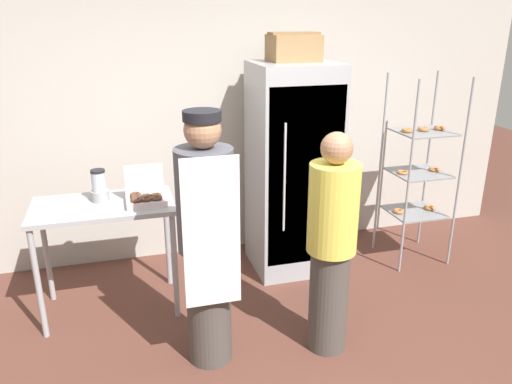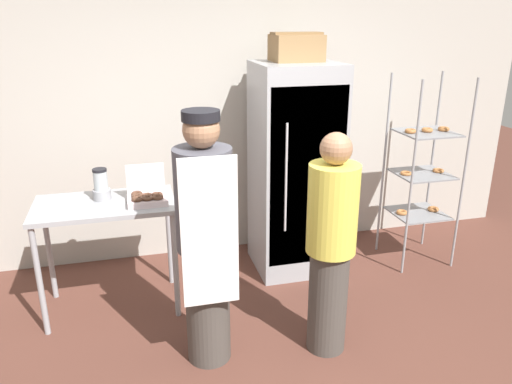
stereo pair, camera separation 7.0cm
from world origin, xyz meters
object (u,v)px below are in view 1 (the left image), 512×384
blender_pitcher (99,187)px  cardboard_storage_box (294,47)px  person_customer (331,245)px  baking_rack (419,171)px  donut_box (146,198)px  refrigerator (293,170)px  person_baker (207,240)px

blender_pitcher → cardboard_storage_box: size_ratio=0.59×
person_customer → baking_rack: bearing=38.7°
donut_box → cardboard_storage_box: (1.34, 0.50, 1.05)m
refrigerator → baking_rack: (1.20, -0.16, -0.06)m
person_baker → baking_rack: bearing=24.4°
donut_box → blender_pitcher: bearing=153.0°
refrigerator → blender_pitcher: size_ratio=7.62×
blender_pitcher → person_baker: 1.14m
cardboard_storage_box → refrigerator: bearing=-97.7°
baking_rack → donut_box: size_ratio=5.97×
blender_pitcher → person_customer: size_ratio=0.16×
donut_box → person_customer: person_customer is taller
baking_rack → blender_pitcher: (-2.87, -0.08, 0.14)m
refrigerator → donut_box: size_ratio=6.38×
cardboard_storage_box → person_customer: cardboard_storage_box is taller
blender_pitcher → person_baker: person_baker is taller
blender_pitcher → person_customer: 1.83m
donut_box → baking_rack: bearing=5.6°
refrigerator → donut_box: (-1.33, -0.41, 0.01)m
baking_rack → person_baker: size_ratio=1.02×
person_baker → person_customer: (0.83, -0.10, -0.10)m
person_baker → cardboard_storage_box: bearing=50.8°
donut_box → person_customer: size_ratio=0.19×
baking_rack → blender_pitcher: 2.88m
donut_box → blender_pitcher: (-0.34, 0.17, 0.06)m
person_baker → person_customer: 0.85m
refrigerator → cardboard_storage_box: cardboard_storage_box is taller
cardboard_storage_box → person_baker: size_ratio=0.24×
donut_box → refrigerator: bearing=17.1°
refrigerator → donut_box: bearing=-162.9°
refrigerator → baking_rack: bearing=-7.6°
refrigerator → person_baker: (-1.00, -1.16, -0.04)m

